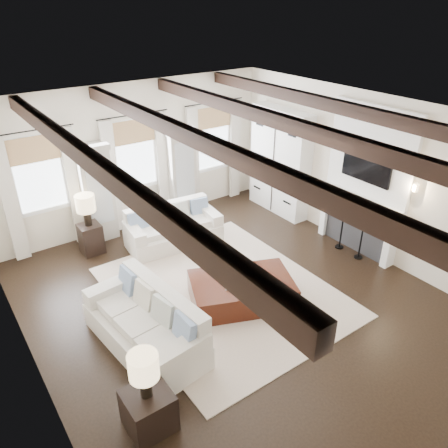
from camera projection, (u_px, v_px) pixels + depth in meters
ground at (236, 301)px, 7.66m from camera, size 7.50×7.50×0.00m
room_shell at (240, 176)px, 7.80m from camera, size 6.54×7.54×3.22m
area_rug at (222, 291)px, 7.90m from camera, size 3.44×4.18×0.02m
sofa_back at (173, 229)px, 9.31m from camera, size 2.04×1.09×0.84m
sofa_left at (148, 325)px, 6.58m from camera, size 1.17×2.21×0.91m
ottoman at (241, 291)px, 7.55m from camera, size 2.01×1.66×0.45m
tray at (238, 281)px, 7.39m from camera, size 0.61×0.54×0.04m
book_lower at (234, 278)px, 7.40m from camera, size 0.32×0.28×0.04m
book_upper at (235, 276)px, 7.38m from camera, size 0.27×0.24×0.03m
book_loose at (266, 283)px, 7.34m from camera, size 0.29×0.26×0.03m
side_table_front at (149, 410)px, 5.34m from camera, size 0.55×0.55×0.55m
lamp_front at (144, 369)px, 5.01m from camera, size 0.36×0.36×0.62m
side_table_back at (91, 239)px, 8.97m from camera, size 0.42×0.42×0.64m
lamp_back at (85, 205)px, 8.61m from camera, size 0.38×0.38×0.66m
candlestick_near at (361, 243)px, 8.76m from camera, size 0.17×0.17×0.84m
candlestick_far at (341, 232)px, 9.11m from camera, size 0.18×0.18×0.88m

